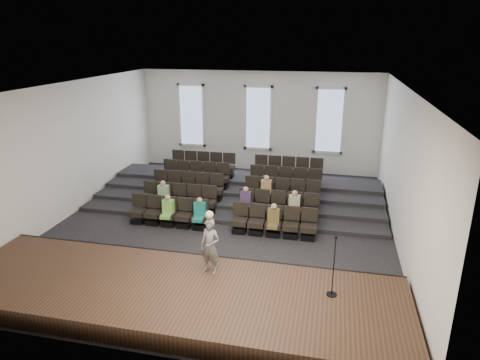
% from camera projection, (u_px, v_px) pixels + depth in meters
% --- Properties ---
extents(ground, '(14.00, 14.00, 0.00)m').
position_uv_depth(ground, '(224.00, 224.00, 15.80)').
color(ground, black).
rests_on(ground, ground).
extents(ceiling, '(12.00, 14.00, 0.02)m').
position_uv_depth(ceiling, '(222.00, 86.00, 14.21)').
color(ceiling, white).
rests_on(ceiling, ground).
extents(wall_back, '(12.00, 0.04, 5.00)m').
position_uv_depth(wall_back, '(258.00, 122.00, 21.50)').
color(wall_back, silver).
rests_on(wall_back, ground).
extents(wall_front, '(12.00, 0.04, 5.00)m').
position_uv_depth(wall_front, '(134.00, 252.00, 8.51)').
color(wall_front, silver).
rests_on(wall_front, ground).
extents(wall_left, '(0.04, 14.00, 5.00)m').
position_uv_depth(wall_left, '(70.00, 149.00, 16.24)').
color(wall_left, silver).
rests_on(wall_left, ground).
extents(wall_right, '(0.04, 14.00, 5.00)m').
position_uv_depth(wall_right, '(404.00, 169.00, 13.77)').
color(wall_right, silver).
rests_on(wall_right, ground).
extents(stage, '(11.80, 3.60, 0.50)m').
position_uv_depth(stage, '(174.00, 295.00, 11.00)').
color(stage, '#452B1D').
rests_on(stage, ground).
extents(stage_lip, '(11.80, 0.06, 0.52)m').
position_uv_depth(stage_lip, '(195.00, 261.00, 12.64)').
color(stage_lip, black).
rests_on(stage_lip, ground).
extents(risers, '(11.80, 4.80, 0.60)m').
position_uv_depth(risers, '(242.00, 190.00, 18.67)').
color(risers, black).
rests_on(risers, ground).
extents(seating_rows, '(6.80, 4.70, 1.67)m').
position_uv_depth(seating_rows, '(233.00, 192.00, 17.01)').
color(seating_rows, black).
rests_on(seating_rows, ground).
extents(windows, '(8.44, 0.10, 3.24)m').
position_uv_depth(windows, '(258.00, 118.00, 21.38)').
color(windows, white).
rests_on(windows, wall_back).
extents(audience, '(5.45, 2.64, 1.10)m').
position_uv_depth(audience, '(230.00, 203.00, 15.65)').
color(audience, '#7BC44E').
rests_on(audience, seating_rows).
extents(speaker, '(0.64, 0.50, 1.54)m').
position_uv_depth(speaker, '(210.00, 246.00, 11.37)').
color(speaker, '#63605E').
rests_on(speaker, stage).
extents(mic_stand, '(0.27, 0.27, 1.59)m').
position_uv_depth(mic_stand, '(333.00, 278.00, 10.43)').
color(mic_stand, black).
rests_on(mic_stand, stage).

